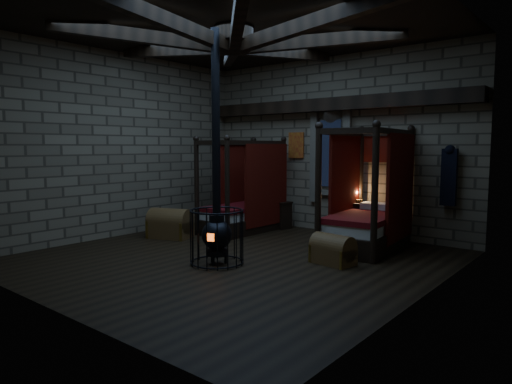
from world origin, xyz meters
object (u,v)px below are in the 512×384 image
Objects in this scene: bed_left at (244,209)px; stove at (217,231)px; trunk_left at (170,224)px; trunk_right at (333,250)px; bed_right at (368,219)px.

stove reaches higher than bed_left.
bed_left is 0.54× the size of stove.
trunk_left is 1.34× the size of trunk_right.
bed_right reaches higher than trunk_left.
stove reaches higher than trunk_left.
trunk_left is 4.05m from trunk_right.
trunk_right is at bearing -21.22° from bed_left.
trunk_right is (3.27, -1.39, -0.30)m from bed_left.
bed_left reaches higher than trunk_left.
bed_right is 3.02× the size of trunk_right.
stove reaches higher than trunk_right.
bed_left is 2.77× the size of trunk_right.
bed_left is at bearing 178.13° from bed_right.
stove is (2.46, -1.01, 0.30)m from trunk_left.
trunk_right is 2.08m from stove.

